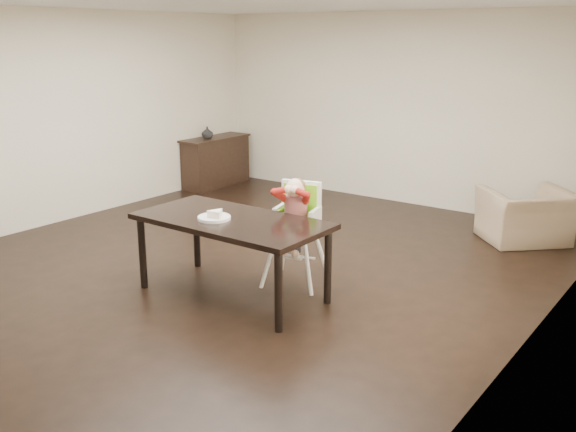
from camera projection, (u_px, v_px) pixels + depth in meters
The scene contains 8 objects.
ground at pixel (238, 266), 6.82m from camera, with size 7.00×7.00×0.00m, color black.
room_walls at pixel (234, 89), 6.32m from camera, with size 6.02×7.02×2.71m.
dining_table at pixel (232, 227), 5.88m from camera, with size 1.80×0.90×0.75m.
high_chair at pixel (297, 209), 6.19m from camera, with size 0.54×0.54×1.06m.
plate at pixel (215, 216), 5.82m from camera, with size 0.39×0.39×0.09m.
armchair at pixel (527, 208), 7.50m from camera, with size 0.96×0.63×0.84m, color tan.
sideboard at pixel (216, 161), 10.39m from camera, with size 0.44×1.26×0.79m.
vase at pixel (207, 133), 10.12m from camera, with size 0.18×0.19×0.18m, color #99999E.
Camera 1 is at (4.23, -4.86, 2.36)m, focal length 40.00 mm.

